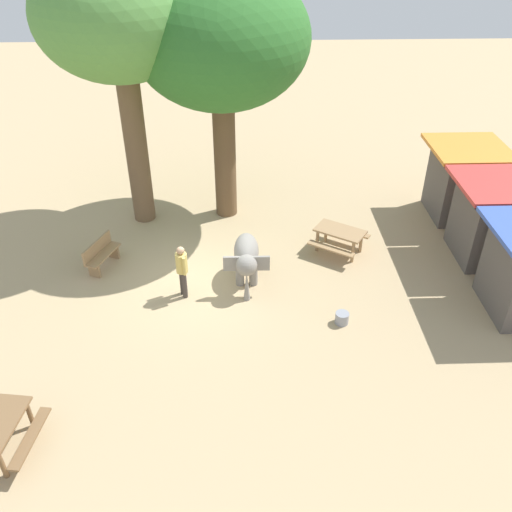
{
  "coord_description": "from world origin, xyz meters",
  "views": [
    {
      "loc": [
        12.69,
        1.3,
        9.55
      ],
      "look_at": [
        -0.13,
        1.73,
        0.8
      ],
      "focal_mm": 38.13,
      "sensor_mm": 36.0,
      "label": 1
    }
  ],
  "objects_px": {
    "picnic_table_far": "(340,235)",
    "market_stall_red": "(491,224)",
    "person_handler": "(182,268)",
    "market_stall_orange": "(461,185)",
    "wooden_bench": "(101,254)",
    "shade_tree_main": "(221,40)",
    "feed_bucket": "(342,318)",
    "shade_tree_secondary": "(119,18)",
    "elephant": "(246,256)"
  },
  "relations": [
    {
      "from": "person_handler",
      "to": "shade_tree_secondary",
      "type": "bearing_deg",
      "value": 85.43
    },
    {
      "from": "wooden_bench",
      "to": "market_stall_red",
      "type": "xyz_separation_m",
      "value": [
        -0.21,
        11.72,
        0.67
      ]
    },
    {
      "from": "shade_tree_secondary",
      "to": "person_handler",
      "type": "bearing_deg",
      "value": 20.95
    },
    {
      "from": "shade_tree_secondary",
      "to": "wooden_bench",
      "type": "xyz_separation_m",
      "value": [
        2.93,
        -0.87,
        -6.02
      ]
    },
    {
      "from": "elephant",
      "to": "shade_tree_main",
      "type": "bearing_deg",
      "value": -170.48
    },
    {
      "from": "person_handler",
      "to": "picnic_table_far",
      "type": "height_order",
      "value": "person_handler"
    },
    {
      "from": "shade_tree_main",
      "to": "picnic_table_far",
      "type": "bearing_deg",
      "value": 53.74
    },
    {
      "from": "market_stall_red",
      "to": "shade_tree_secondary",
      "type": "bearing_deg",
      "value": -104.06
    },
    {
      "from": "person_handler",
      "to": "market_stall_red",
      "type": "height_order",
      "value": "market_stall_red"
    },
    {
      "from": "shade_tree_secondary",
      "to": "feed_bucket",
      "type": "height_order",
      "value": "shade_tree_secondary"
    },
    {
      "from": "wooden_bench",
      "to": "shade_tree_secondary",
      "type": "bearing_deg",
      "value": -175.33
    },
    {
      "from": "wooden_bench",
      "to": "market_stall_orange",
      "type": "relative_size",
      "value": 0.58
    },
    {
      "from": "elephant",
      "to": "shade_tree_secondary",
      "type": "bearing_deg",
      "value": -136.74
    },
    {
      "from": "market_stall_red",
      "to": "feed_bucket",
      "type": "bearing_deg",
      "value": -58.45
    },
    {
      "from": "shade_tree_secondary",
      "to": "feed_bucket",
      "type": "distance_m",
      "value": 10.4
    },
    {
      "from": "feed_bucket",
      "to": "market_stall_red",
      "type": "bearing_deg",
      "value": 121.55
    },
    {
      "from": "picnic_table_far",
      "to": "market_stall_red",
      "type": "height_order",
      "value": "market_stall_red"
    },
    {
      "from": "wooden_bench",
      "to": "market_stall_red",
      "type": "bearing_deg",
      "value": 112.32
    },
    {
      "from": "person_handler",
      "to": "market_stall_orange",
      "type": "height_order",
      "value": "market_stall_orange"
    },
    {
      "from": "elephant",
      "to": "feed_bucket",
      "type": "distance_m",
      "value": 3.23
    },
    {
      "from": "shade_tree_main",
      "to": "market_stall_red",
      "type": "xyz_separation_m",
      "value": [
        2.98,
        8.01,
        -4.68
      ]
    },
    {
      "from": "shade_tree_main",
      "to": "market_stall_red",
      "type": "height_order",
      "value": "shade_tree_main"
    },
    {
      "from": "person_handler",
      "to": "market_stall_orange",
      "type": "bearing_deg",
      "value": -0.37
    },
    {
      "from": "elephant",
      "to": "feed_bucket",
      "type": "relative_size",
      "value": 5.25
    },
    {
      "from": "person_handler",
      "to": "wooden_bench",
      "type": "height_order",
      "value": "person_handler"
    },
    {
      "from": "picnic_table_far",
      "to": "market_stall_orange",
      "type": "bearing_deg",
      "value": 59.79
    },
    {
      "from": "elephant",
      "to": "shade_tree_main",
      "type": "distance_m",
      "value": 6.43
    },
    {
      "from": "feed_bucket",
      "to": "shade_tree_secondary",
      "type": "bearing_deg",
      "value": -134.04
    },
    {
      "from": "shade_tree_secondary",
      "to": "wooden_bench",
      "type": "height_order",
      "value": "shade_tree_secondary"
    },
    {
      "from": "elephant",
      "to": "wooden_bench",
      "type": "height_order",
      "value": "elephant"
    },
    {
      "from": "person_handler",
      "to": "feed_bucket",
      "type": "distance_m",
      "value": 4.51
    },
    {
      "from": "market_stall_red",
      "to": "elephant",
      "type": "bearing_deg",
      "value": -81.91
    },
    {
      "from": "shade_tree_secondary",
      "to": "shade_tree_main",
      "type": "bearing_deg",
      "value": 95.3
    },
    {
      "from": "market_stall_orange",
      "to": "market_stall_red",
      "type": "height_order",
      "value": "same"
    },
    {
      "from": "person_handler",
      "to": "picnic_table_far",
      "type": "relative_size",
      "value": 0.78
    },
    {
      "from": "elephant",
      "to": "shade_tree_secondary",
      "type": "height_order",
      "value": "shade_tree_secondary"
    },
    {
      "from": "wooden_bench",
      "to": "market_stall_red",
      "type": "relative_size",
      "value": 0.58
    },
    {
      "from": "person_handler",
      "to": "market_stall_orange",
      "type": "xyz_separation_m",
      "value": [
        -4.3,
        9.16,
        0.19
      ]
    },
    {
      "from": "elephant",
      "to": "market_stall_orange",
      "type": "height_order",
      "value": "market_stall_orange"
    },
    {
      "from": "market_stall_red",
      "to": "feed_bucket",
      "type": "distance_m",
      "value": 5.85
    },
    {
      "from": "elephant",
      "to": "picnic_table_far",
      "type": "xyz_separation_m",
      "value": [
        -1.43,
        2.92,
        -0.26
      ]
    },
    {
      "from": "shade_tree_secondary",
      "to": "market_stall_orange",
      "type": "xyz_separation_m",
      "value": [
        0.12,
        10.85,
        -5.35
      ]
    },
    {
      "from": "person_handler",
      "to": "shade_tree_main",
      "type": "bearing_deg",
      "value": 50.74
    },
    {
      "from": "picnic_table_far",
      "to": "market_stall_orange",
      "type": "height_order",
      "value": "market_stall_orange"
    },
    {
      "from": "market_stall_orange",
      "to": "market_stall_red",
      "type": "distance_m",
      "value": 2.6
    },
    {
      "from": "shade_tree_main",
      "to": "wooden_bench",
      "type": "relative_size",
      "value": 5.48
    },
    {
      "from": "picnic_table_far",
      "to": "feed_bucket",
      "type": "height_order",
      "value": "picnic_table_far"
    },
    {
      "from": "market_stall_orange",
      "to": "feed_bucket",
      "type": "height_order",
      "value": "market_stall_orange"
    },
    {
      "from": "wooden_bench",
      "to": "feed_bucket",
      "type": "relative_size",
      "value": 4.03
    },
    {
      "from": "elephant",
      "to": "shade_tree_main",
      "type": "height_order",
      "value": "shade_tree_main"
    }
  ]
}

